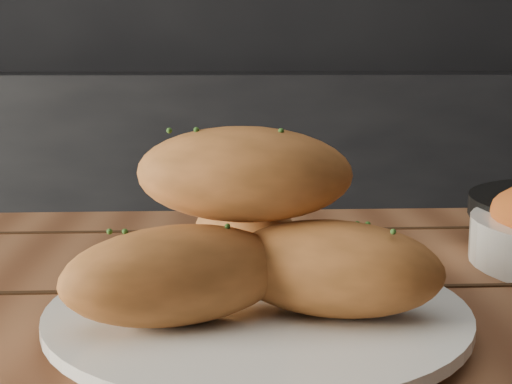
% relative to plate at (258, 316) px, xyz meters
% --- Properties ---
extents(counter, '(2.80, 0.60, 0.90)m').
position_rel_plate_xyz_m(counter, '(-0.22, 1.35, -0.31)').
color(counter, black).
rests_on(counter, ground).
extents(plate, '(0.28, 0.28, 0.02)m').
position_rel_plate_xyz_m(plate, '(0.00, 0.00, 0.00)').
color(plate, white).
rests_on(plate, table).
extents(bread_rolls, '(0.25, 0.21, 0.12)m').
position_rel_plate_xyz_m(bread_rolls, '(-0.00, -0.00, 0.05)').
color(bread_rolls, '#BA6A33').
rests_on(bread_rolls, plate).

